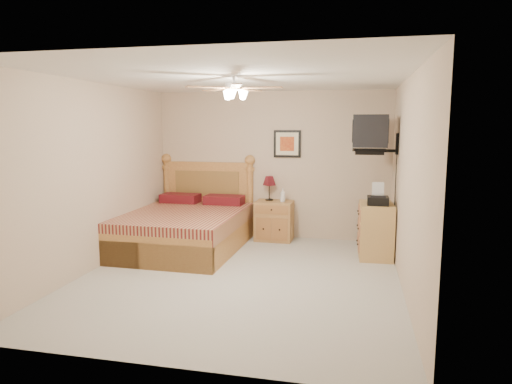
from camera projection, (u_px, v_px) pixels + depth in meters
floor at (239, 277)px, 5.84m from camera, size 4.50×4.50×0.00m
ceiling at (238, 77)px, 5.48m from camera, size 4.00×4.50×0.04m
wall_back at (272, 165)px, 7.83m from camera, size 4.00×0.04×2.50m
wall_front at (165, 215)px, 3.49m from camera, size 4.00×0.04×2.50m
wall_left at (94, 177)px, 6.09m from camera, size 0.04×4.50×2.50m
wall_right at (407, 185)px, 5.24m from camera, size 0.04×4.50×2.50m
bed at (184, 204)px, 7.07m from camera, size 1.73×2.24×1.43m
nightstand at (274, 221)px, 7.71m from camera, size 0.62×0.47×0.67m
table_lamp at (269, 188)px, 7.73m from camera, size 0.24×0.24×0.41m
lotion_bottle at (283, 195)px, 7.57m from camera, size 0.12×0.12×0.23m
framed_picture at (287, 144)px, 7.70m from camera, size 0.46×0.04×0.46m
dresser at (376, 230)px, 6.69m from camera, size 0.50×0.70×0.80m
fax_machine at (378, 194)px, 6.50m from camera, size 0.30×0.31×0.31m
magazine_lower at (371, 200)px, 6.90m from camera, size 0.19×0.25×0.02m
magazine_upper at (373, 198)px, 6.92m from camera, size 0.20×0.27×0.02m
wall_tv at (381, 134)px, 6.50m from camera, size 0.56×0.46×0.58m
ceiling_fan at (234, 88)px, 5.31m from camera, size 1.14×1.14×0.28m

